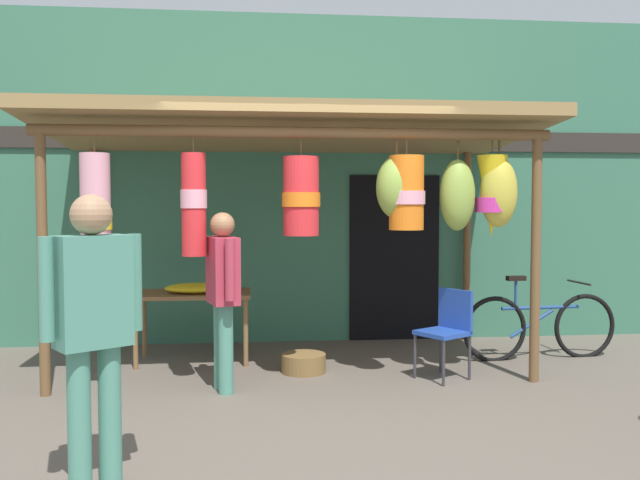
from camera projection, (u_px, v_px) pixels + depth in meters
The scene contains 10 objects.
ground_plane at pixel (310, 393), 5.95m from camera, with size 30.00×30.00×0.00m, color #60564C.
shop_facade at pixel (293, 180), 8.19m from camera, with size 9.79×0.29×3.89m.
market_stall_canopy at pixel (306, 150), 6.72m from camera, with size 4.89×2.48×2.55m.
display_table at pixel (193, 300), 7.10m from camera, with size 1.20×0.68×0.73m.
flower_heap_on_table at pixel (196, 288), 7.03m from camera, with size 0.62×0.43×0.10m.
folding_chair at pixel (448, 325), 6.43m from camera, with size 0.55×0.55×0.84m.
wicker_basket_by_table at pixel (303, 363), 6.66m from camera, with size 0.44×0.44×0.18m, color brown.
parked_bicycle at pixel (540, 326), 7.24m from camera, with size 1.75×0.44×0.92m.
customer_foreground at pixel (223, 287), 5.95m from camera, with size 0.32×0.58×1.58m.
shopper_by_bananas at pixel (93, 317), 3.84m from camera, with size 0.50×0.41×1.71m.
Camera 1 is at (-0.54, -5.84, 1.66)m, focal length 38.08 mm.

